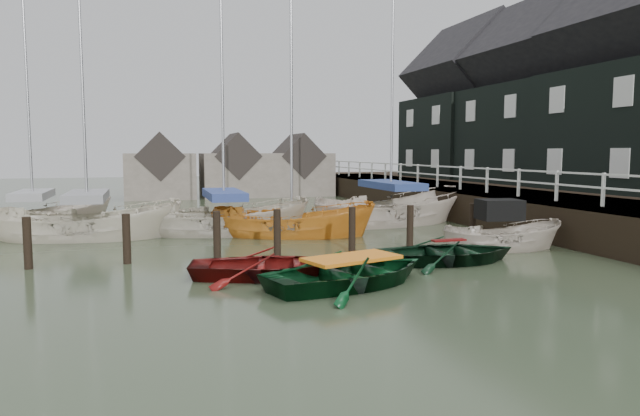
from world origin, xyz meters
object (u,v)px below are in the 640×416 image
object	(u,v)px
rowboat_green	(352,285)
sailboat_d	(390,223)
sailboat_c	(292,235)
rowboat_dkgreen	(448,262)
sailboat_e	(34,228)
motorboat	(502,246)
rowboat_red	(271,277)
sailboat_a	(89,237)
sailboat_b	(225,232)

from	to	relation	value
rowboat_green	sailboat_d	size ratio (longest dim) A/B	0.34
sailboat_c	rowboat_green	bearing A→B (deg)	-161.65
rowboat_green	rowboat_dkgreen	world-z (taller)	rowboat_green
sailboat_e	motorboat	bearing A→B (deg)	-141.83
rowboat_green	sailboat_e	bearing A→B (deg)	18.48
rowboat_red	rowboat_dkgreen	world-z (taller)	same
sailboat_d	sailboat_e	distance (m)	14.61
sailboat_c	sailboat_e	xyz separation A→B (m)	(-9.49, 4.49, 0.05)
sailboat_a	sailboat_b	distance (m)	4.87
sailboat_c	sailboat_a	bearing A→B (deg)	101.30
motorboat	sailboat_e	bearing A→B (deg)	66.77
rowboat_green	sailboat_c	bearing A→B (deg)	-21.03
rowboat_green	sailboat_d	world-z (taller)	sailboat_d
motorboat	sailboat_b	distance (m)	10.12
rowboat_green	sailboat_c	world-z (taller)	sailboat_c
sailboat_a	rowboat_red	bearing A→B (deg)	-139.70
rowboat_red	sailboat_a	distance (m)	9.53
rowboat_red	sailboat_c	size ratio (longest dim) A/B	0.37
rowboat_dkgreen	motorboat	size ratio (longest dim) A/B	0.98
sailboat_a	sailboat_d	bearing A→B (deg)	-78.37
rowboat_green	rowboat_dkgreen	bearing A→B (deg)	-79.84
rowboat_green	sailboat_e	distance (m)	15.42
rowboat_dkgreen	motorboat	xyz separation A→B (m)	(2.67, 1.33, 0.11)
sailboat_a	sailboat_b	size ratio (longest dim) A/B	0.93
motorboat	sailboat_a	bearing A→B (deg)	72.16
rowboat_dkgreen	sailboat_d	world-z (taller)	sailboat_d
rowboat_red	sailboat_c	bearing A→B (deg)	-5.98
rowboat_red	sailboat_d	size ratio (longest dim) A/B	0.32
sailboat_c	sailboat_e	size ratio (longest dim) A/B	1.08
rowboat_red	sailboat_d	xyz separation A→B (m)	(7.15, 8.71, 0.06)
sailboat_c	sailboat_e	world-z (taller)	sailboat_c
rowboat_dkgreen	sailboat_b	world-z (taller)	sailboat_b
rowboat_dkgreen	sailboat_a	distance (m)	12.80
rowboat_dkgreen	sailboat_b	bearing A→B (deg)	38.85
motorboat	sailboat_c	xyz separation A→B (m)	(-5.62, 4.99, -0.10)
sailboat_b	sailboat_c	size ratio (longest dim) A/B	1.12
rowboat_dkgreen	sailboat_e	xyz separation A→B (m)	(-12.44, 10.81, 0.06)
motorboat	sailboat_a	xyz separation A→B (m)	(-12.83, 6.46, -0.05)
sailboat_b	sailboat_c	world-z (taller)	sailboat_b
sailboat_e	sailboat_a	bearing A→B (deg)	-162.67
motorboat	sailboat_a	size ratio (longest dim) A/B	0.36
sailboat_b	sailboat_e	bearing A→B (deg)	73.89
sailboat_b	sailboat_e	xyz separation A→B (m)	(-7.15, 3.25, -0.00)
motorboat	rowboat_dkgreen	bearing A→B (deg)	125.29
sailboat_c	sailboat_b	bearing A→B (deg)	84.77
motorboat	sailboat_c	size ratio (longest dim) A/B	0.38
rowboat_red	sailboat_b	bearing A→B (deg)	13.31
sailboat_e	rowboat_dkgreen	bearing A→B (deg)	-150.70
sailboat_d	sailboat_e	size ratio (longest dim) A/B	1.25
sailboat_a	sailboat_e	bearing A→B (deg)	45.92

